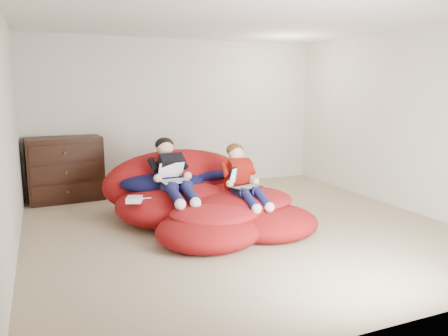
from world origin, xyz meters
TOP-DOWN VIEW (x-y plane):
  - room_shell at (0.00, 0.00)m, footprint 5.10×5.10m
  - dresser at (-1.90, 2.21)m, footprint 1.12×0.64m
  - beanbag_pile at (-0.35, 0.44)m, footprint 2.32×2.43m
  - cream_pillow at (-0.93, 1.22)m, footprint 0.39×0.25m
  - older_boy at (-0.73, 0.48)m, footprint 0.37×1.14m
  - younger_boy at (0.05, 0.06)m, footprint 0.30×0.95m
  - laptop_white at (-0.73, 0.40)m, footprint 0.33×0.35m
  - laptop_black at (0.05, 0.04)m, footprint 0.41×0.44m
  - power_adapter at (-1.25, 0.23)m, footprint 0.22×0.22m

SIDE VIEW (x-z plane):
  - room_shell at x=0.00m, z-range -1.17..1.60m
  - beanbag_pile at x=-0.35m, z-range -0.19..0.73m
  - power_adapter at x=-1.25m, z-range 0.39..0.45m
  - dresser at x=-1.90m, z-range 0.00..0.97m
  - laptop_black at x=0.05m, z-range 0.44..0.69m
  - cream_pillow at x=-0.93m, z-range 0.49..0.75m
  - laptop_white at x=-0.73m, z-range 0.52..0.73m
  - younger_boy at x=0.05m, z-range 0.28..0.98m
  - older_boy at x=-0.73m, z-range 0.33..1.04m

